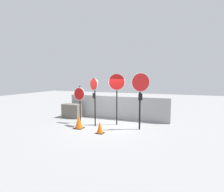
% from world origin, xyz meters
% --- Properties ---
extents(ground_plane, '(40.00, 40.00, 0.00)m').
position_xyz_m(ground_plane, '(0.00, 0.00, 0.00)').
color(ground_plane, gray).
extents(fence_back, '(6.42, 0.12, 1.43)m').
position_xyz_m(fence_back, '(0.00, 1.56, 0.72)').
color(fence_back, gray).
rests_on(fence_back, ground).
extents(stop_sign_0, '(0.73, 0.15, 2.12)m').
position_xyz_m(stop_sign_0, '(-1.61, -0.09, 1.52)').
color(stop_sign_0, black).
rests_on(stop_sign_0, ground).
extents(stop_sign_1, '(0.60, 0.34, 2.56)m').
position_xyz_m(stop_sign_1, '(-0.54, -0.37, 1.86)').
color(stop_sign_1, black).
rests_on(stop_sign_1, ground).
extents(stop_sign_2, '(0.88, 0.25, 2.79)m').
position_xyz_m(stop_sign_2, '(0.48, 0.27, 2.08)').
color(stop_sign_2, black).
rests_on(stop_sign_2, ground).
extents(stop_sign_3, '(0.80, 0.50, 2.81)m').
position_xyz_m(stop_sign_3, '(1.85, -0.14, 1.99)').
color(stop_sign_3, black).
rests_on(stop_sign_3, ground).
extents(traffic_cone_0, '(0.46, 0.46, 0.66)m').
position_xyz_m(traffic_cone_0, '(-1.10, -1.03, 0.32)').
color(traffic_cone_0, black).
rests_on(traffic_cone_0, ground).
extents(traffic_cone_1, '(0.35, 0.35, 0.55)m').
position_xyz_m(traffic_cone_1, '(0.24, -1.36, 0.27)').
color(traffic_cone_1, black).
rests_on(traffic_cone_1, ground).
extents(storage_crate, '(1.17, 0.60, 0.89)m').
position_xyz_m(storage_crate, '(-2.80, 0.88, 0.44)').
color(storage_crate, '#605B51').
rests_on(storage_crate, ground).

